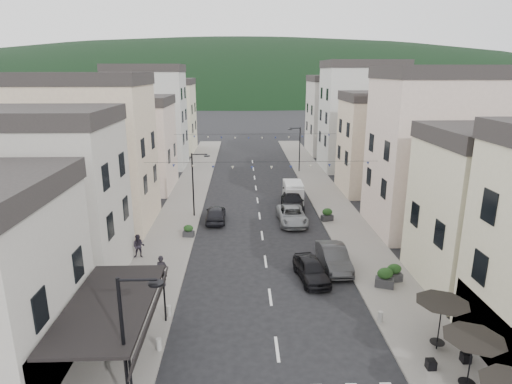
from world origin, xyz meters
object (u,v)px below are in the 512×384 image
at_px(delivery_van, 293,192).
at_px(pedestrian_a, 162,271).
at_px(parked_car_b, 334,258).
at_px(parked_car_d, 292,202).
at_px(parked_car_c, 292,215).
at_px(parked_car_a, 311,269).
at_px(parked_car_e, 216,214).
at_px(pedestrian_b, 139,246).

bearing_deg(delivery_van, pedestrian_a, -118.32).
relative_size(parked_car_b, parked_car_d, 0.87).
height_order(parked_car_c, pedestrian_a, pedestrian_a).
bearing_deg(parked_car_b, parked_car_a, -140.19).
xyz_separation_m(parked_car_e, pedestrian_b, (-5.07, -7.84, 0.25)).
distance_m(pedestrian_a, pedestrian_b, 4.93).
height_order(parked_car_e, delivery_van, delivery_van).
distance_m(parked_car_a, delivery_van, 17.22).
bearing_deg(pedestrian_a, pedestrian_b, 122.44).
relative_size(parked_car_c, parked_car_e, 1.20).
xyz_separation_m(parked_car_b, pedestrian_a, (-11.28, -2.31, 0.32)).
relative_size(parked_car_e, pedestrian_a, 2.20).
bearing_deg(pedestrian_a, delivery_van, 63.33).
distance_m(parked_car_d, parked_car_e, 8.00).
bearing_deg(pedestrian_b, parked_car_a, -18.32).
bearing_deg(parked_car_d, parked_car_e, -150.95).
height_order(parked_car_a, delivery_van, delivery_van).
bearing_deg(pedestrian_a, parked_car_a, 7.54).
relative_size(parked_car_d, pedestrian_a, 2.77).
distance_m(parked_car_b, parked_car_c, 9.37).
bearing_deg(delivery_van, pedestrian_b, -131.44).
bearing_deg(parked_car_a, pedestrian_a, 176.51).
bearing_deg(parked_car_c, pedestrian_b, -150.67).
bearing_deg(parked_car_a, parked_car_c, 82.28).
xyz_separation_m(parked_car_e, delivery_van, (7.66, 5.75, 0.34)).
bearing_deg(parked_car_b, parked_car_e, 129.24).
distance_m(parked_car_c, pedestrian_a, 14.91).
xyz_separation_m(parked_car_a, pedestrian_b, (-11.88, 3.60, 0.27)).
relative_size(parked_car_a, delivery_van, 0.91).
relative_size(parked_car_b, parked_car_e, 1.10).
height_order(parked_car_b, delivery_van, delivery_van).
bearing_deg(parked_car_b, delivery_van, 91.53).
distance_m(parked_car_b, pedestrian_a, 11.52).
height_order(parked_car_c, pedestrian_b, pedestrian_b).
bearing_deg(parked_car_c, parked_car_e, 172.75).
distance_m(parked_car_c, parked_car_d, 3.93).
height_order(parked_car_b, parked_car_d, parked_car_d).
bearing_deg(parked_car_b, parked_car_d, 93.70).
relative_size(parked_car_a, parked_car_b, 0.89).
relative_size(parked_car_b, pedestrian_a, 2.42).
xyz_separation_m(parked_car_a, parked_car_e, (-6.81, 11.44, 0.02)).
height_order(parked_car_a, pedestrian_b, pedestrian_b).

